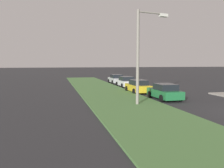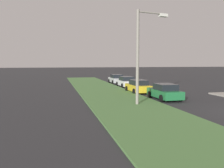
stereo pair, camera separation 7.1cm
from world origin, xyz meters
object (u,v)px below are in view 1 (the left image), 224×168
object	(u,v)px
parked_car_white	(126,82)
parked_car_silver	(116,79)
parked_car_yellow	(138,86)
parked_car_green	(165,92)
streetlight	(142,50)

from	to	relation	value
parked_car_white	parked_car_silver	distance (m)	5.78
parked_car_yellow	parked_car_green	bearing A→B (deg)	-172.80
parked_car_green	streetlight	size ratio (longest dim) A/B	0.57
parked_car_green	parked_car_silver	size ratio (longest dim) A/B	1.00
parked_car_white	streetlight	distance (m)	15.03
parked_car_yellow	parked_car_silver	distance (m)	12.36
parked_car_white	parked_car_silver	size ratio (longest dim) A/B	1.00
parked_car_white	parked_car_silver	bearing A→B (deg)	-1.13
parked_car_white	streetlight	world-z (taller)	streetlight
parked_car_green	parked_car_yellow	distance (m)	5.39
streetlight	parked_car_yellow	bearing A→B (deg)	-17.61
parked_car_white	parked_car_green	bearing A→B (deg)	-179.41
parked_car_green	parked_car_yellow	size ratio (longest dim) A/B	1.00
parked_car_green	parked_car_silver	distance (m)	17.69
parked_car_green	streetlight	xyz separation A→B (m)	(-2.36, 3.16, 3.67)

